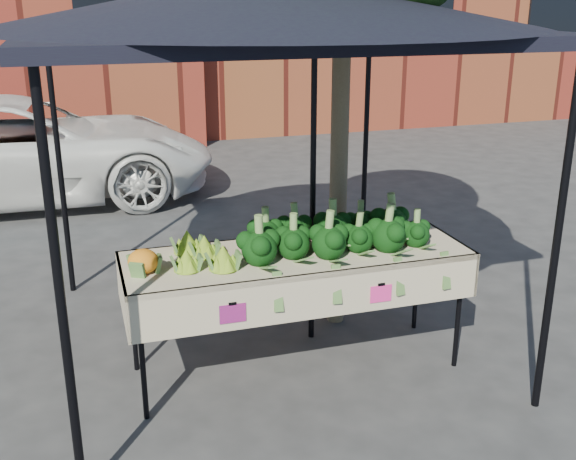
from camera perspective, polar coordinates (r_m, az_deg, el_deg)
The scene contains 8 objects.
ground at distance 5.02m, azimuth -0.06°, elevation -12.11°, with size 90.00×90.00×0.00m, color #2E2E31.
table at distance 4.92m, azimuth 0.71°, elevation -6.79°, with size 2.40×0.81×0.90m.
canopy at distance 5.04m, azimuth -1.97°, elevation 4.95°, with size 3.16×3.16×2.74m, color black, non-canonical shape.
broccoli_heap at distance 4.81m, azimuth 3.76°, elevation 0.18°, with size 1.39×0.59×0.29m, color black.
romanesco_cluster at distance 4.59m, azimuth -7.31°, elevation -1.31°, with size 0.45×0.59×0.22m, color #8CA92B.
cauliflower_pair at distance 4.47m, azimuth -11.96°, elevation -2.30°, with size 0.22×0.22×0.20m, color orange.
vehicle at distance 9.45m, azimuth -22.63°, elevation 16.83°, with size 2.28×1.37×4.94m, color white.
street_tree at distance 5.27m, azimuth 4.43°, elevation 12.56°, with size 2.04×2.04×4.02m, color #1E4C14, non-canonical shape.
Camera 1 is at (-1.30, -4.10, 2.58)m, focal length 42.81 mm.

